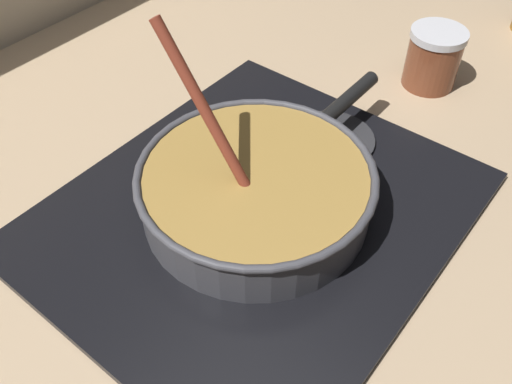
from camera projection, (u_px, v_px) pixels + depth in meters
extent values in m
cube|color=#9E8466|center=(289.00, 337.00, 0.65)|extent=(2.40, 1.60, 0.04)
cube|color=black|center=(256.00, 212.00, 0.76)|extent=(0.56, 0.48, 0.01)
torus|color=#592D0C|center=(256.00, 207.00, 0.75)|extent=(0.18, 0.18, 0.01)
cylinder|color=#262628|center=(330.00, 139.00, 0.85)|extent=(0.14, 0.14, 0.01)
cylinder|color=#38383D|center=(256.00, 192.00, 0.73)|extent=(0.30, 0.30, 0.07)
cylinder|color=olive|center=(256.00, 190.00, 0.73)|extent=(0.29, 0.29, 0.06)
torus|color=#38383D|center=(256.00, 174.00, 0.71)|extent=(0.31, 0.31, 0.01)
cylinder|color=black|center=(348.00, 99.00, 0.83)|extent=(0.14, 0.02, 0.02)
cylinder|color=beige|center=(289.00, 165.00, 0.73)|extent=(0.03, 0.03, 0.01)
cylinder|color=#E5CC7A|center=(226.00, 172.00, 0.72)|extent=(0.03, 0.03, 0.01)
cylinder|color=#E5CC7A|center=(264.00, 184.00, 0.71)|extent=(0.03, 0.03, 0.01)
cylinder|color=#E5CC7A|center=(337.00, 187.00, 0.70)|extent=(0.03, 0.03, 0.01)
cylinder|color=maroon|center=(206.00, 113.00, 0.65)|extent=(0.03, 0.14, 0.21)
cube|color=brown|center=(251.00, 195.00, 0.70)|extent=(0.03, 0.05, 0.01)
cylinder|color=brown|center=(432.00, 61.00, 0.95)|extent=(0.09, 0.09, 0.09)
cylinder|color=#B2B2B7|center=(439.00, 34.00, 0.91)|extent=(0.09, 0.09, 0.01)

